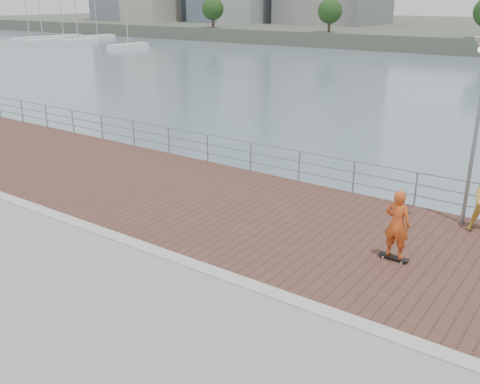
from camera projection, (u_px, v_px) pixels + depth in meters
The scene contains 8 objects.
water at pixel (195, 335), 13.63m from camera, with size 400.00×400.00×0.00m, color slate.
brick_lane at pixel (272, 218), 15.69m from camera, with size 40.00×6.80×0.02m, color brown.
curb at pixel (192, 264), 12.93m from camera, with size 40.00×0.40×0.06m, color #B7B5AD.
guardrail at pixel (326, 168), 18.05m from camera, with size 39.06×0.06×1.13m.
street_lamp at pixel (479, 89), 13.73m from camera, with size 0.40×1.16×5.49m.
skateboard at pixel (394, 257), 13.16m from camera, with size 0.76×0.23×0.09m.
skateboarder at pixel (397, 224), 12.86m from camera, with size 0.63×0.41×1.73m, color #D34E1C.
marina at pixel (73, 39), 102.12m from camera, with size 29.18×20.82×11.60m.
Camera 1 is at (7.65, -8.72, 6.12)m, focal length 40.00 mm.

